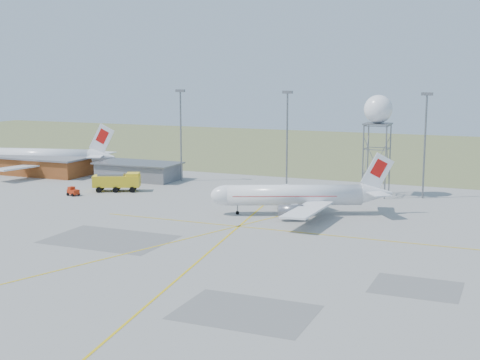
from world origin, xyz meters
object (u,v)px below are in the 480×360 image
at_px(fire_truck, 118,182).
at_px(airliner_far, 42,157).
at_px(baggage_tug, 73,192).
at_px(radar_tower, 377,140).
at_px(airliner_main, 297,196).

bearing_deg(fire_truck, airliner_far, 130.68).
bearing_deg(airliner_far, baggage_tug, 125.68).
height_order(radar_tower, baggage_tug, radar_tower).
bearing_deg(radar_tower, airliner_main, -111.98).
height_order(airliner_main, baggage_tug, airliner_main).
height_order(airliner_main, airliner_far, airliner_far).
relative_size(airliner_main, airliner_far, 0.85).
distance_m(airliner_far, radar_tower, 81.86).
xyz_separation_m(airliner_far, radar_tower, (81.51, 0.48, 7.46)).
bearing_deg(fire_truck, radar_tower, -7.10).
relative_size(radar_tower, fire_truck, 1.99).
distance_m(airliner_main, radar_tower, 25.27).
xyz_separation_m(airliner_main, fire_truck, (-41.03, 6.96, -1.46)).
relative_size(airliner_main, radar_tower, 1.51).
height_order(airliner_main, fire_truck, airliner_main).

